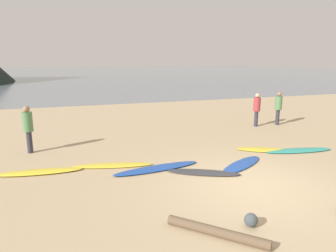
{
  "coord_description": "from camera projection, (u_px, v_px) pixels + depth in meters",
  "views": [
    {
      "loc": [
        -4.42,
        -6.15,
        3.22
      ],
      "look_at": [
        -0.68,
        5.0,
        0.6
      ],
      "focal_mm": 32.51,
      "sensor_mm": 36.0,
      "label": 1
    }
  ],
  "objects": [
    {
      "name": "surfboard_3",
      "position": [
        204.0,
        172.0,
        8.69
      ],
      "size": [
        2.08,
        1.39,
        0.07
      ],
      "primitive_type": "ellipsoid",
      "rotation": [
        0.0,
        0.0,
        -0.48
      ],
      "color": "#333338",
      "rests_on": "ground"
    },
    {
      "name": "ocean_water",
      "position": [
        86.0,
        73.0,
        68.45
      ],
      "size": [
        140.0,
        100.0,
        0.01
      ],
      "primitive_type": "cube",
      "color": "slate",
      "rests_on": "ground"
    },
    {
      "name": "beach_rock_far",
      "position": [
        251.0,
        220.0,
        5.93
      ],
      "size": [
        0.27,
        0.27,
        0.27
      ],
      "primitive_type": "sphere",
      "color": "#444C51",
      "rests_on": "ground"
    },
    {
      "name": "surfboard_2",
      "position": [
        157.0,
        168.0,
        9.0
      ],
      "size": [
        2.73,
        0.85,
        0.08
      ],
      "primitive_type": "ellipsoid",
      "rotation": [
        0.0,
        0.0,
        0.13
      ],
      "color": "#1E479E",
      "rests_on": "ground"
    },
    {
      "name": "surfboard_0",
      "position": [
        39.0,
        172.0,
        8.69
      ],
      "size": [
        2.38,
        0.69,
        0.1
      ],
      "primitive_type": "ellipsoid",
      "rotation": [
        0.0,
        0.0,
        -0.1
      ],
      "color": "yellow",
      "rests_on": "ground"
    },
    {
      "name": "person_1",
      "position": [
        257.0,
        107.0,
        14.55
      ],
      "size": [
        0.33,
        0.33,
        1.61
      ],
      "rotation": [
        0.0,
        0.0,
        2.13
      ],
      "color": "#2D2D38",
      "rests_on": "ground"
    },
    {
      "name": "surfboard_1",
      "position": [
        113.0,
        165.0,
        9.28
      ],
      "size": [
        2.48,
        0.98,
        0.06
      ],
      "primitive_type": "ellipsoid",
      "rotation": [
        0.0,
        0.0,
        -0.22
      ],
      "color": "yellow",
      "rests_on": "ground"
    },
    {
      "name": "person_0",
      "position": [
        278.0,
        106.0,
        14.88
      ],
      "size": [
        0.33,
        0.33,
        1.63
      ],
      "rotation": [
        0.0,
        0.0,
        6.01
      ],
      "color": "#2D2D38",
      "rests_on": "ground"
    },
    {
      "name": "person_2",
      "position": [
        28.0,
        125.0,
        10.4
      ],
      "size": [
        0.33,
        0.33,
        1.65
      ],
      "rotation": [
        0.0,
        0.0,
        4.84
      ],
      "color": "#2D2D38",
      "rests_on": "ground"
    },
    {
      "name": "ground_plane",
      "position": [
        151.0,
        119.0,
        17.04
      ],
      "size": [
        120.0,
        120.0,
        0.2
      ],
      "primitive_type": "cube",
      "color": "tan",
      "rests_on": "ground"
    },
    {
      "name": "surfboard_4",
      "position": [
        242.0,
        164.0,
        9.35
      ],
      "size": [
        2.06,
        1.53,
        0.07
      ],
      "primitive_type": "ellipsoid",
      "rotation": [
        0.0,
        0.0,
        0.53
      ],
      "color": "#1E479E",
      "rests_on": "ground"
    },
    {
      "name": "surfboard_6",
      "position": [
        299.0,
        150.0,
        10.76
      ],
      "size": [
        2.56,
        0.9,
        0.08
      ],
      "primitive_type": "ellipsoid",
      "rotation": [
        0.0,
        0.0,
        -0.15
      ],
      "color": "teal",
      "rests_on": "ground"
    },
    {
      "name": "surfboard_5",
      "position": [
        264.0,
        150.0,
        10.85
      ],
      "size": [
        2.01,
        1.4,
        0.07
      ],
      "primitive_type": "ellipsoid",
      "rotation": [
        0.0,
        0.0,
        -0.46
      ],
      "color": "yellow",
      "rests_on": "ground"
    },
    {
      "name": "driftwood_log",
      "position": [
        217.0,
        232.0,
        5.61
      ],
      "size": [
        1.5,
        1.52,
        0.18
      ],
      "primitive_type": "cylinder",
      "rotation": [
        0.0,
        1.57,
        -0.79
      ],
      "color": "brown",
      "rests_on": "ground"
    }
  ]
}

